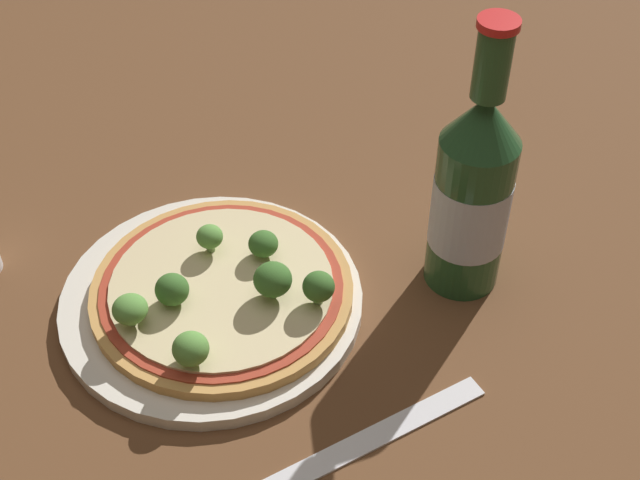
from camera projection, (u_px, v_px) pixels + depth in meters
name	position (u px, v px, depth m)	size (l,w,h in m)	color
ground_plane	(247.00, 296.00, 0.74)	(3.00, 3.00, 0.00)	brown
plate	(212.00, 301.00, 0.73)	(0.25, 0.25, 0.01)	silver
pizza	(222.00, 289.00, 0.72)	(0.21, 0.21, 0.01)	tan
broccoli_floret_0	(172.00, 290.00, 0.69)	(0.03, 0.03, 0.03)	#7A9E5B
broccoli_floret_1	(211.00, 236.00, 0.74)	(0.02, 0.02, 0.03)	#7A9E5B
broccoli_floret_2	(191.00, 349.00, 0.65)	(0.03, 0.03, 0.03)	#7A9E5B
broccoli_floret_3	(263.00, 244.00, 0.73)	(0.02, 0.02, 0.02)	#7A9E5B
broccoli_floret_4	(319.00, 287.00, 0.69)	(0.03, 0.03, 0.03)	#7A9E5B
broccoli_floret_5	(274.00, 279.00, 0.70)	(0.03, 0.03, 0.03)	#7A9E5B
broccoli_floret_6	(130.00, 309.00, 0.68)	(0.03, 0.03, 0.03)	#7A9E5B
beer_bottle	(472.00, 193.00, 0.70)	(0.06, 0.06, 0.24)	#234C28
fork	(367.00, 440.00, 0.64)	(0.07, 0.20, 0.00)	silver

